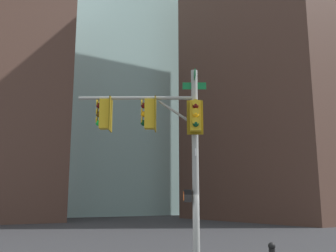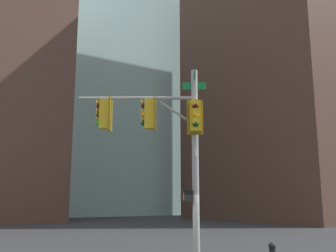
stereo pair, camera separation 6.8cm
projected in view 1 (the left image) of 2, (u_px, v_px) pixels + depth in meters
signal_pole_assembly at (167, 134)px, 12.76m from camera, size 2.76×3.69×6.71m
building_brick_nearside at (287, 55)px, 51.42m from camera, size 21.96×20.28×42.79m
building_glass_tower at (85, 38)px, 70.65m from camera, size 23.44×33.41×63.47m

